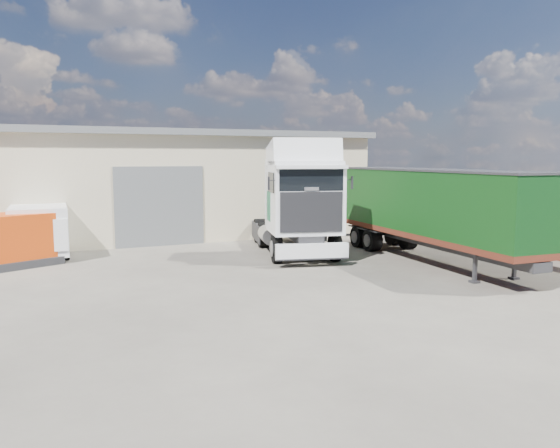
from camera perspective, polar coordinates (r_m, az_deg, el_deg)
name	(u,v)px	position (r m, az deg, el deg)	size (l,w,h in m)	color
ground	(296,290)	(16.67, 1.64, -6.89)	(120.00, 120.00, 0.00)	#2A2722
warehouse	(58,183)	(30.62, -22.15, 3.96)	(30.60, 12.60, 5.42)	beige
brick_boundary_wall	(455,214)	(27.82, 17.86, 0.97)	(0.35, 26.00, 2.50)	brown
tractor_unit	(299,208)	(21.98, 2.04, 1.73)	(4.28, 7.40, 4.72)	black
box_trailer	(432,206)	(21.52, 15.62, 1.85)	(3.01, 10.83, 3.56)	#2D2D30
panel_van	(40,229)	(24.33, -23.82, -0.50)	(2.21, 5.16, 2.09)	black
orange_skip	(11,244)	(22.34, -26.30, -1.85)	(3.63, 3.03, 1.94)	#2D2D30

